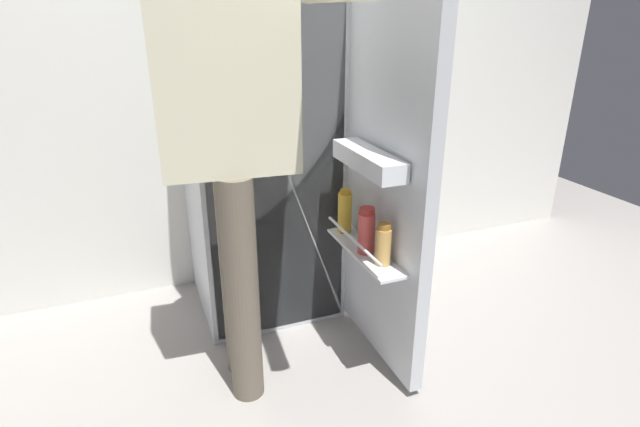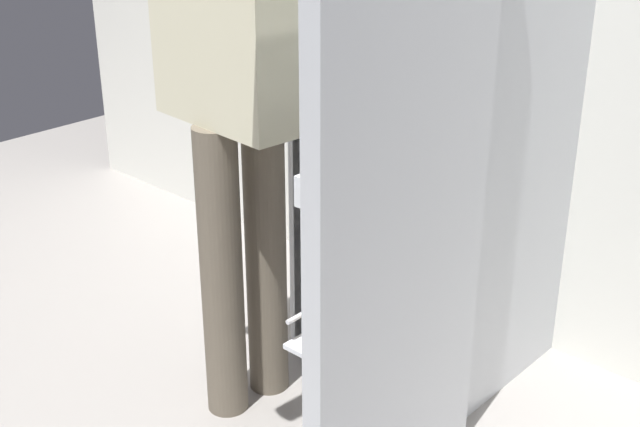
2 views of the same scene
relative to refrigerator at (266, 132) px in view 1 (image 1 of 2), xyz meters
name	(u,v)px [view 1 (image 1 of 2)]	position (x,y,z in m)	size (l,w,h in m)	color
ground_plane	(300,362)	(-0.03, -0.50, -0.88)	(5.99, 5.99, 0.00)	gray
kitchen_wall	(235,45)	(-0.03, 0.40, 0.35)	(4.40, 0.10, 2.45)	silver
refrigerator	(266,132)	(0.00, 0.00, 0.00)	(0.68, 1.21, 1.75)	silver
person	(231,114)	(-0.26, -0.51, 0.19)	(0.57, 0.80, 1.75)	#665B4C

